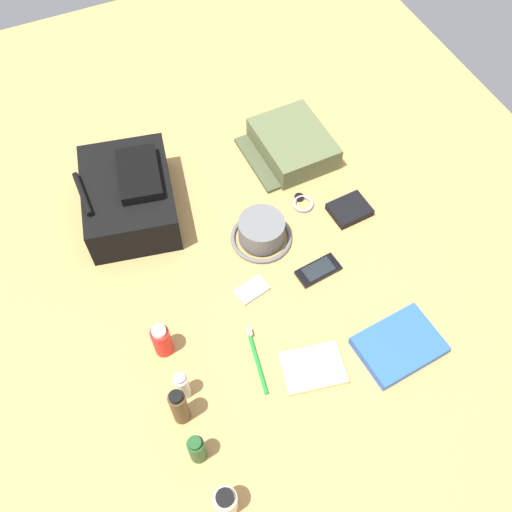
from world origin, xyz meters
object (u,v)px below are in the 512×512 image
(paperback_novel, at_px, (399,346))
(notepad, at_px, (314,367))
(backpack, at_px, (130,196))
(cologne_bottle, at_px, (179,407))
(cell_phone, at_px, (318,270))
(toothbrush, at_px, (256,356))
(toiletry_pouch, at_px, (292,145))
(wristwatch, at_px, (303,203))
(lotion_bottle, at_px, (226,502))
(sunscreen_spray, at_px, (162,340))
(bucket_hat, at_px, (261,232))
(media_player, at_px, (252,290))
(wallet, at_px, (350,210))
(toothpaste_tube, at_px, (182,386))
(shampoo_bottle, at_px, (197,449))

(paperback_novel, bearing_deg, notepad, 80.00)
(backpack, bearing_deg, cologne_bottle, 172.36)
(cell_phone, xyz_separation_m, notepad, (-0.24, 0.14, 0.00))
(toothbrush, bearing_deg, toiletry_pouch, -33.64)
(wristwatch, bearing_deg, notepad, 156.14)
(lotion_bottle, height_order, sunscreen_spray, sunscreen_spray)
(bucket_hat, xyz_separation_m, media_player, (-0.14, 0.09, -0.03))
(backpack, distance_m, sunscreen_spray, 0.45)
(wristwatch, bearing_deg, toothbrush, 139.56)
(backpack, relative_size, wallet, 3.41)
(notepad, bearing_deg, cologne_bottle, 97.56)
(bucket_hat, bearing_deg, toiletry_pouch, -40.61)
(bucket_hat, xyz_separation_m, notepad, (-0.41, 0.04, -0.03))
(lotion_bottle, bearing_deg, sunscreen_spray, -0.13)
(toothpaste_tube, relative_size, sunscreen_spray, 0.95)
(toothpaste_tube, relative_size, paperback_novel, 0.49)
(bucket_hat, xyz_separation_m, wallet, (-0.02, -0.27, -0.02))
(cologne_bottle, relative_size, sunscreen_spray, 1.29)
(backpack, distance_m, cell_phone, 0.57)
(cell_phone, distance_m, wallet, 0.23)
(toiletry_pouch, relative_size, notepad, 1.71)
(paperback_novel, relative_size, cell_phone, 1.71)
(sunscreen_spray, bearing_deg, cell_phone, -84.81)
(lotion_bottle, bearing_deg, toothpaste_tube, -1.21)
(toothbrush, bearing_deg, bucket_hat, -27.03)
(cell_phone, bearing_deg, bucket_hat, 30.25)
(sunscreen_spray, xyz_separation_m, cell_phone, (0.04, -0.46, -0.05))
(paperback_novel, distance_m, notepad, 0.22)
(backpack, xyz_separation_m, notepad, (-0.65, -0.25, -0.06))
(bucket_hat, height_order, wallet, bucket_hat)
(toothbrush, bearing_deg, backpack, 13.42)
(sunscreen_spray, relative_size, cell_phone, 0.89)
(cologne_bottle, distance_m, paperback_novel, 0.56)
(backpack, xyz_separation_m, cell_phone, (-0.41, -0.39, -0.06))
(sunscreen_spray, distance_m, wristwatch, 0.59)
(lotion_bottle, relative_size, toothpaste_tube, 0.99)
(toothpaste_tube, distance_m, paperback_novel, 0.54)
(backpack, relative_size, media_player, 4.02)
(backpack, relative_size, paperback_novel, 1.75)
(lotion_bottle, distance_m, cologne_bottle, 0.23)
(backpack, bearing_deg, toiletry_pouch, -88.42)
(cologne_bottle, distance_m, media_player, 0.38)
(cell_phone, distance_m, media_player, 0.19)
(toothbrush, bearing_deg, lotion_bottle, 145.12)
(wallet, bearing_deg, sunscreen_spray, 102.15)
(bucket_hat, bearing_deg, notepad, 173.67)
(wristwatch, bearing_deg, lotion_bottle, 141.85)
(lotion_bottle, height_order, paperback_novel, lotion_bottle)
(paperback_novel, xyz_separation_m, notepad, (0.04, 0.22, -0.01))
(backpack, relative_size, shampoo_bottle, 3.39)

